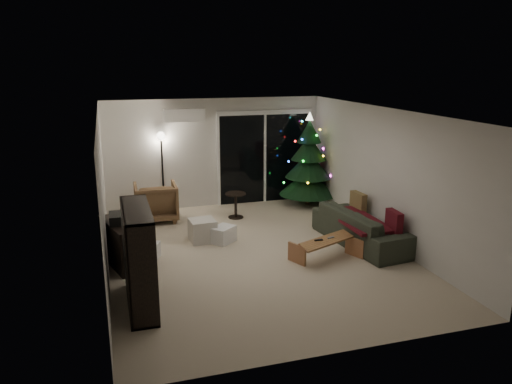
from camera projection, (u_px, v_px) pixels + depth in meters
room at (256, 178)px, 10.09m from camera, size 6.50×7.51×2.60m
bookshelf at (126, 259)px, 6.76m from camera, size 0.61×1.45×1.41m
media_cabinet at (123, 244)px, 8.30m from camera, size 0.75×1.25×0.73m
stereo at (121, 218)px, 8.18m from camera, size 0.37×0.44×0.16m
armchair at (156, 202)px, 10.59m from camera, size 0.89×0.92×0.81m
ottoman at (202, 230)px, 9.42m from camera, size 0.49×0.49×0.42m
cardboard_box_a at (147, 251)px, 8.59m from camera, size 0.48×0.43×0.28m
cardboard_box_b at (223, 234)px, 9.36m from camera, size 0.55×0.53×0.31m
side_table at (236, 205)px, 10.81m from camera, size 0.49×0.49×0.55m
floor_lamp at (163, 173)px, 11.24m from camera, size 0.28×0.28×1.73m
sofa at (362, 227)px, 9.26m from camera, size 1.11×2.30×0.65m
sofa_throw at (358, 220)px, 9.20m from camera, size 0.69×1.60×0.05m
cushion_a at (358, 203)px, 9.87m from camera, size 0.16×0.44×0.43m
cushion_b at (394, 223)px, 8.66m from camera, size 0.16×0.43×0.43m
coffee_table at (326, 250)px, 8.54m from camera, size 1.20×0.82×0.36m
remote_a at (319, 240)px, 8.45m from camera, size 0.14×0.04×0.02m
remote_b at (331, 238)px, 8.56m from camera, size 0.14×0.08×0.02m
christmas_tree at (309, 159)px, 11.62m from camera, size 1.66×1.66×2.18m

